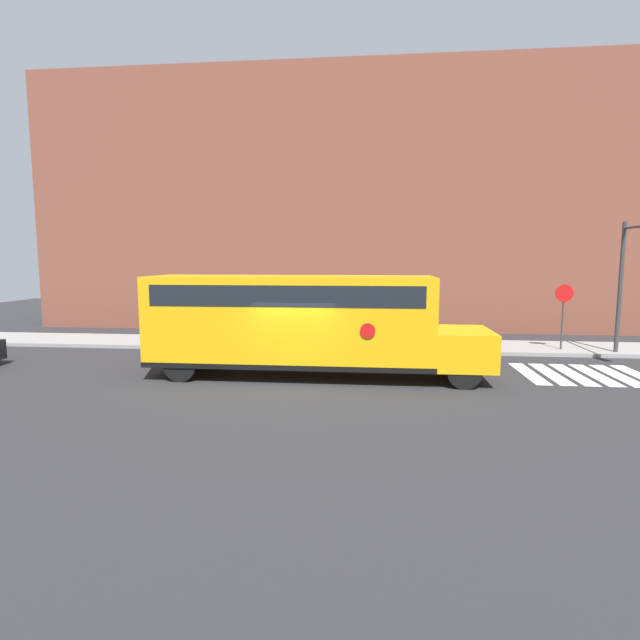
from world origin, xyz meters
TOP-DOWN VIEW (x-y plane):
  - ground_plane at (0.00, 0.00)m, footprint 60.00×60.00m
  - sidewalk_strip at (0.00, 6.50)m, footprint 44.00×3.00m
  - building_backdrop at (0.00, 13.00)m, footprint 32.00×4.00m
  - crosswalk_stripes at (9.28, 2.00)m, footprint 4.00×3.20m
  - school_bus at (0.06, 0.85)m, footprint 10.77×2.57m
  - stop_sign at (9.95, 5.88)m, footprint 0.70×0.10m

SIDE VIEW (x-z plane):
  - ground_plane at x=0.00m, z-range 0.00..0.00m
  - crosswalk_stripes at x=9.28m, z-range 0.00..0.01m
  - sidewalk_strip at x=0.00m, z-range 0.00..0.15m
  - stop_sign at x=9.95m, z-range 0.44..3.22m
  - school_bus at x=0.06m, z-range 0.23..3.47m
  - building_backdrop at x=0.00m, z-range 0.00..13.67m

